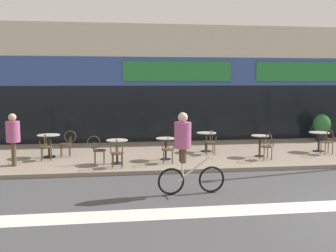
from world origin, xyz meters
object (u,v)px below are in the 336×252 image
at_px(cafe_chair_0_side, 68,142).
at_px(cafe_chair_3_near, 211,140).
at_px(bistro_table_5, 319,138).
at_px(cyclist_0, 185,148).
at_px(bistro_table_1, 117,147).
at_px(bistro_table_3, 206,138).
at_px(bistro_table_2, 166,144).
at_px(cafe_chair_0_near, 46,145).
at_px(cafe_chair_5_near, 328,140).
at_px(cafe_chair_1_near, 117,151).
at_px(pedestrian_near_end, 13,135).
at_px(bistro_table_4, 260,142).
at_px(cafe_chair_1_side, 97,148).
at_px(cafe_chair_4_near, 267,144).
at_px(bistro_table_0, 49,141).
at_px(cafe_chair_2_near, 168,147).
at_px(planter_pot, 322,126).

height_order(cafe_chair_0_side, cafe_chair_3_near, same).
relative_size(bistro_table_5, cyclist_0, 0.37).
xyz_separation_m(bistro_table_1, bistro_table_3, (3.29, 1.70, -0.03)).
xyz_separation_m(bistro_table_2, cafe_chair_0_side, (-3.28, 0.99, 0.01)).
xyz_separation_m(cafe_chair_0_near, cafe_chair_5_near, (9.72, -0.27, 0.00)).
relative_size(cafe_chair_1_near, cafe_chair_5_near, 1.00).
xyz_separation_m(cafe_chair_0_near, pedestrian_near_end, (-0.85, -0.64, 0.44)).
height_order(bistro_table_4, cafe_chair_0_side, cafe_chair_0_side).
distance_m(bistro_table_3, cafe_chair_1_near, 4.04).
bearing_deg(bistro_table_2, cafe_chair_1_side, -169.01).
relative_size(bistro_table_4, cafe_chair_3_near, 0.81).
distance_m(bistro_table_3, cafe_chair_4_near, 2.42).
bearing_deg(cafe_chair_3_near, bistro_table_3, 1.15).
bearing_deg(cafe_chair_0_near, bistro_table_0, -0.46).
height_order(cafe_chair_3_near, pedestrian_near_end, pedestrian_near_end).
distance_m(cafe_chair_5_near, pedestrian_near_end, 10.59).
xyz_separation_m(bistro_table_0, cafe_chair_0_side, (0.63, -0.00, -0.04)).
relative_size(bistro_table_0, bistro_table_4, 1.05).
relative_size(bistro_table_3, bistro_table_5, 0.97).
xyz_separation_m(bistro_table_0, cafe_chair_1_near, (2.29, -2.05, -0.04)).
bearing_deg(bistro_table_3, bistro_table_5, -7.58).
distance_m(cafe_chair_0_near, cafe_chair_4_near, 7.26).
relative_size(bistro_table_2, cafe_chair_0_side, 0.80).
distance_m(bistro_table_2, bistro_table_5, 5.86).
relative_size(cafe_chair_5_near, cyclist_0, 0.46).
xyz_separation_m(cafe_chair_1_near, cafe_chair_5_near, (7.43, 1.15, 0.00)).
bearing_deg(cafe_chair_2_near, pedestrian_near_end, 93.48).
bearing_deg(cafe_chair_2_near, bistro_table_2, 6.75).
bearing_deg(cafe_chair_5_near, bistro_table_5, 0.10).
distance_m(bistro_table_2, bistro_table_4, 3.29).
xyz_separation_m(bistro_table_3, cafe_chair_2_near, (-1.70, -1.90, 0.01)).
xyz_separation_m(bistro_table_4, cafe_chair_4_near, (0.01, -0.63, 0.00)).
height_order(bistro_table_1, cafe_chair_4_near, cafe_chair_4_near).
bearing_deg(bistro_table_5, bistro_table_4, -165.97).
height_order(bistro_table_3, cafe_chair_2_near, cafe_chair_2_near).
height_order(bistro_table_2, cafe_chair_1_near, cafe_chair_1_near).
distance_m(bistro_table_4, cafe_chair_2_near, 3.38).
distance_m(bistro_table_0, bistro_table_4, 7.25).
bearing_deg(cafe_chair_1_side, bistro_table_2, 11.26).
height_order(cafe_chair_5_near, pedestrian_near_end, pedestrian_near_end).
relative_size(cafe_chair_0_side, cafe_chair_3_near, 1.00).
bearing_deg(cafe_chair_1_side, cafe_chair_5_near, 4.01).
height_order(bistro_table_4, cafe_chair_0_near, cafe_chair_0_near).
bearing_deg(planter_pot, cafe_chair_0_side, -168.41).
bearing_deg(bistro_table_0, bistro_table_1, -31.73).
bearing_deg(cafe_chair_0_near, planter_pot, -76.51).
bearing_deg(cafe_chair_1_side, cyclist_0, -54.99).
distance_m(bistro_table_5, cafe_chair_2_near, 5.98).
height_order(cafe_chair_0_side, cafe_chair_4_near, same).
distance_m(cafe_chair_2_near, cafe_chair_3_near, 2.12).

